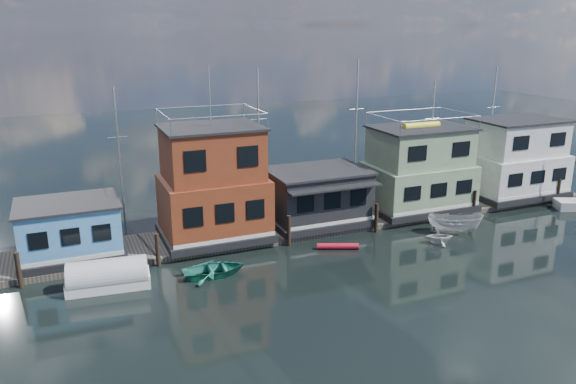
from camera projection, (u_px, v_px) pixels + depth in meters
name	position (u px, v px, depth m)	size (l,w,h in m)	color
ground	(414.00, 291.00, 32.42)	(160.00, 160.00, 0.00)	black
dock	(323.00, 223.00, 42.98)	(48.00, 5.00, 0.40)	#595147
houseboat_blue	(70.00, 230.00, 35.79)	(6.40, 4.90, 3.66)	black
houseboat_red	(213.00, 186.00, 38.74)	(7.40, 5.90, 11.86)	black
houseboat_dark	(318.00, 196.00, 42.15)	(7.40, 6.10, 4.06)	black
houseboat_green	(419.00, 170.00, 45.15)	(8.40, 5.90, 7.03)	black
houseboat_white	(515.00, 159.00, 48.83)	(8.40, 5.90, 6.66)	black
pilings	(336.00, 224.00, 40.13)	(42.28, 0.28, 2.20)	#2D2116
background_masts	(343.00, 136.00, 48.51)	(36.40, 0.16, 12.00)	silver
tarp_runabout	(108.00, 277.00, 32.58)	(4.86, 2.34, 1.90)	white
dinghy_teal	(215.00, 269.00, 34.32)	(2.75, 3.85, 0.80)	#217B67
red_kayak	(338.00, 246.00, 38.42)	(0.42, 0.42, 2.86)	red
motorboat	(455.00, 223.00, 41.25)	(1.50, 3.98, 1.54)	silver
dinghy_white	(439.00, 236.00, 39.36)	(1.75, 2.02, 1.07)	silver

